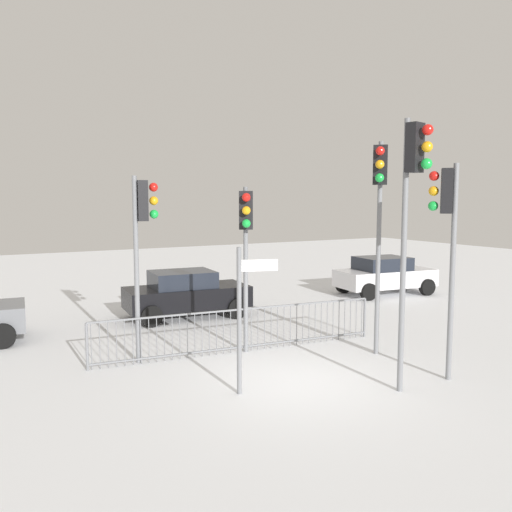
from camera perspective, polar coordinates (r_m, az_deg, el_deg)
ground_plane at (r=11.22m, az=4.51°, el=-13.22°), size 60.00×60.00×0.00m
traffic_light_mid_left at (r=11.41m, az=19.71°, el=3.39°), size 0.46×0.47×4.42m
traffic_light_rear_left at (r=12.15m, az=-12.08°, el=3.08°), size 0.56×0.35×4.22m
traffic_light_foreground_right at (r=10.33m, az=16.33°, el=6.30°), size 0.36×0.56×5.19m
traffic_light_foreground_left at (r=12.72m, az=13.07°, el=5.81°), size 0.47×0.47×5.04m
traffic_light_rear_right at (r=12.57m, az=-1.09°, el=2.56°), size 0.40×0.53×4.00m
direction_sign_post at (r=10.11m, az=-1.44°, el=-6.01°), size 0.76×0.28×2.82m
pedestrian_guard_railing at (r=13.08m, az=-1.61°, el=-7.86°), size 7.22×0.81×1.07m
car_black_trailing at (r=16.93m, az=-7.51°, el=-3.95°), size 3.93×2.19×1.47m
car_white_near at (r=21.40m, az=13.57°, el=-1.96°), size 3.97×2.29×1.47m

